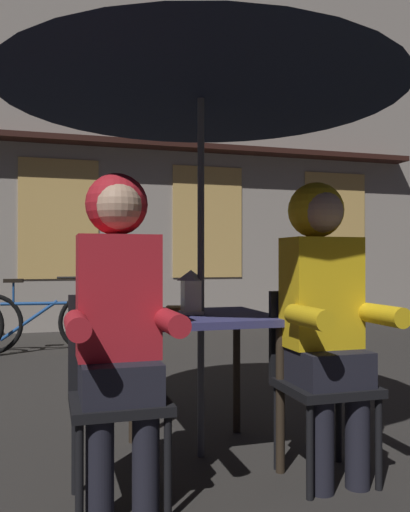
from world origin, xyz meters
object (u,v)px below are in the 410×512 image
object	(u,v)px
chair_right	(318,371)
person_right_hooded	(324,298)
lantern	(191,291)
bicycle_third	(41,322)
patio_umbrella	(201,63)
person_left_hooded	(119,302)
chair_left	(117,384)
book	(184,309)
cafe_table	(201,334)

from	to	relation	value
chair_right	person_right_hooded	world-z (taller)	person_right_hooded
person_right_hooded	lantern	bearing A→B (deg)	139.92
chair_right	bicycle_third	bearing A→B (deg)	109.60
patio_umbrella	person_right_hooded	world-z (taller)	patio_umbrella
person_left_hooded	bicycle_third	world-z (taller)	person_left_hooded
chair_left	book	size ratio (longest dim) A/B	4.35
patio_umbrella	chair_left	world-z (taller)	patio_umbrella
cafe_table	book	world-z (taller)	book
chair_left	bicycle_third	xyz separation A→B (m)	(-0.37, 3.75, -0.14)
chair_left	book	distance (m)	0.77
cafe_table	chair_right	xyz separation A→B (m)	(0.48, -0.37, -0.15)
bicycle_third	book	size ratio (longest dim) A/B	8.39
chair_right	book	size ratio (longest dim) A/B	4.35
patio_umbrella	chair_right	distance (m)	1.68
person_left_hooded	person_right_hooded	xyz separation A→B (m)	(0.96, 0.00, 0.00)
chair_left	person_left_hooded	size ratio (longest dim) A/B	0.62
cafe_table	patio_umbrella	size ratio (longest dim) A/B	0.32
person_right_hooded	chair_right	bearing A→B (deg)	90.00
patio_umbrella	chair_left	distance (m)	1.68
patio_umbrella	book	size ratio (longest dim) A/B	11.55
cafe_table	person_right_hooded	distance (m)	0.67
cafe_table	person_left_hooded	distance (m)	0.67
lantern	bicycle_third	size ratio (longest dim) A/B	0.14
bicycle_third	book	xyz separation A→B (m)	(0.81, -3.17, 0.41)
chair_right	bicycle_third	distance (m)	3.98
chair_left	bicycle_third	distance (m)	3.77
cafe_table	bicycle_third	bearing A→B (deg)	104.19
cafe_table	patio_umbrella	bearing A→B (deg)	0.00
patio_umbrella	person_right_hooded	distance (m)	1.37
book	chair_left	bearing A→B (deg)	-110.83
bicycle_third	person_left_hooded	bearing A→B (deg)	-84.39
cafe_table	person_left_hooded	xyz separation A→B (m)	(-0.48, -0.43, 0.21)
cafe_table	person_left_hooded	bearing A→B (deg)	-138.43
person_right_hooded	bicycle_third	size ratio (longest dim) A/B	0.83
cafe_table	book	bearing A→B (deg)	101.16
patio_umbrella	person_left_hooded	xyz separation A→B (m)	(-0.48, -0.43, -1.21)
cafe_table	person_left_hooded	size ratio (longest dim) A/B	0.53
bicycle_third	book	bearing A→B (deg)	-75.62
lantern	bicycle_third	bearing A→B (deg)	103.48
patio_umbrella	person_left_hooded	size ratio (longest dim) A/B	1.65
lantern	person_left_hooded	size ratio (longest dim) A/B	0.17
chair_left	person_right_hooded	xyz separation A→B (m)	(0.96, -0.06, 0.36)
lantern	book	bearing A→B (deg)	87.27
chair_left	chair_right	bearing A→B (deg)	0.00
patio_umbrella	person_left_hooded	world-z (taller)	patio_umbrella
chair_right	chair_left	bearing A→B (deg)	180.00
lantern	bicycle_third	xyz separation A→B (m)	(-0.80, 3.36, -0.51)
lantern	person_right_hooded	world-z (taller)	person_right_hooded
person_left_hooded	lantern	bearing A→B (deg)	45.89
chair_right	bicycle_third	xyz separation A→B (m)	(-1.33, 3.75, -0.14)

